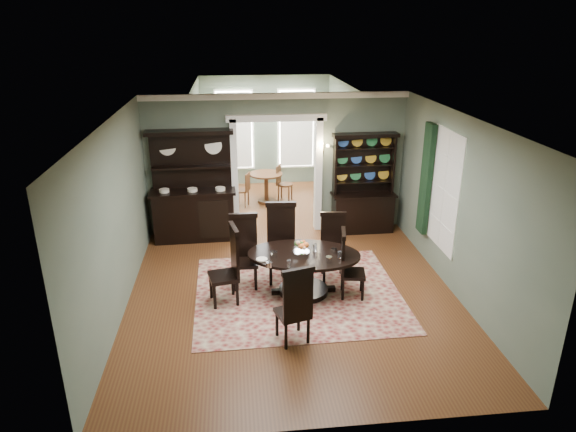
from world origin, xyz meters
The scene contains 19 objects.
room centered at (0.00, 0.04, 1.58)m, with size 5.51×6.01×3.01m.
parlor centered at (0.00, 5.53, 1.52)m, with size 3.51×3.50×3.01m.
doorway_trim centered at (0.00, 3.00, 1.62)m, with size 2.08×0.25×2.57m.
right_window centered at (2.69, 0.93, 1.60)m, with size 0.15×1.47×2.12m.
wall_sconce centered at (0.95, 2.85, 1.89)m, with size 0.27×0.21×0.21m.
rug centered at (0.10, 0.12, 0.01)m, with size 3.46×3.01×0.01m, color maroon.
dining_table centered at (0.19, 0.12, 0.52)m, with size 2.07×2.03×0.74m.
centerpiece centered at (0.14, 0.10, 0.81)m, with size 1.42×0.91×0.23m.
chair_far_left centered at (-0.79, 0.58, 0.68)m, with size 0.50×0.46×1.29m.
chair_far_mid centered at (-0.12, 0.74, 0.74)m, with size 0.55×0.53×1.41m.
chair_far_right centered at (0.80, 0.69, 0.64)m, with size 0.48×0.46×1.22m.
chair_end_left centered at (-1.04, -0.02, 0.70)m, with size 0.55×0.57×1.33m.
chair_end_right centered at (0.90, -0.05, 0.62)m, with size 0.48×0.50×1.18m.
chair_near centered at (-0.12, -1.33, 0.66)m, with size 0.57×0.55×1.25m.
sideboard centered at (-1.78, 2.73, 0.81)m, with size 1.77×0.67×2.32m.
welsh_dresser centered at (1.86, 2.76, 0.78)m, with size 1.40×0.53×2.17m.
parlor_table centered at (-0.11, 4.85, 0.50)m, with size 0.83×0.83×0.76m.
parlor_chair_left centered at (-0.68, 4.59, 0.46)m, with size 0.40×0.40×0.86m.
parlor_chair_right centered at (0.31, 4.92, 0.50)m, with size 0.44×0.43×0.93m.
Camera 1 is at (-0.91, -7.55, 4.40)m, focal length 32.00 mm.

